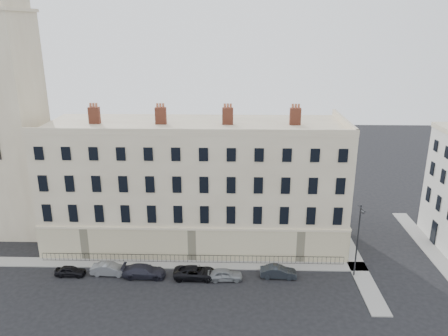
{
  "coord_description": "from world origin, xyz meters",
  "views": [
    {
      "loc": [
        -1.08,
        -39.16,
        26.34
      ],
      "look_at": [
        -2.39,
        10.0,
        10.15
      ],
      "focal_mm": 35.0,
      "sensor_mm": 36.0,
      "label": 1
    }
  ],
  "objects_px": {
    "car_f": "(278,272)",
    "streetlamp": "(358,238)",
    "car_a": "(70,271)",
    "car_d": "(195,273)",
    "car_c": "(144,271)",
    "car_b": "(110,269)",
    "car_e": "(225,274)"
  },
  "relations": [
    {
      "from": "car_f",
      "to": "streetlamp",
      "type": "distance_m",
      "value": 9.29
    },
    {
      "from": "car_b",
      "to": "streetlamp",
      "type": "relative_size",
      "value": 0.48
    },
    {
      "from": "car_d",
      "to": "car_f",
      "type": "relative_size",
      "value": 1.2
    },
    {
      "from": "car_a",
      "to": "car_b",
      "type": "xyz_separation_m",
      "value": [
        4.27,
        0.34,
        0.11
      ]
    },
    {
      "from": "car_b",
      "to": "car_d",
      "type": "distance_m",
      "value": 9.56
    },
    {
      "from": "car_c",
      "to": "car_f",
      "type": "xyz_separation_m",
      "value": [
        14.69,
        0.29,
        -0.04
      ]
    },
    {
      "from": "car_d",
      "to": "streetlamp",
      "type": "relative_size",
      "value": 0.56
    },
    {
      "from": "car_b",
      "to": "car_d",
      "type": "bearing_deg",
      "value": -90.62
    },
    {
      "from": "car_a",
      "to": "streetlamp",
      "type": "distance_m",
      "value": 31.5
    },
    {
      "from": "car_b",
      "to": "car_e",
      "type": "relative_size",
      "value": 1.07
    },
    {
      "from": "car_b",
      "to": "streetlamp",
      "type": "height_order",
      "value": "streetlamp"
    },
    {
      "from": "car_b",
      "to": "car_c",
      "type": "bearing_deg",
      "value": -93.23
    },
    {
      "from": "car_b",
      "to": "car_f",
      "type": "xyz_separation_m",
      "value": [
        18.6,
        -0.08,
        -0.01
      ]
    },
    {
      "from": "car_b",
      "to": "car_f",
      "type": "relative_size",
      "value": 1.02
    },
    {
      "from": "car_f",
      "to": "streetlamp",
      "type": "height_order",
      "value": "streetlamp"
    },
    {
      "from": "car_b",
      "to": "car_e",
      "type": "xyz_separation_m",
      "value": [
        12.78,
        -0.73,
        -0.02
      ]
    },
    {
      "from": "car_a",
      "to": "car_c",
      "type": "bearing_deg",
      "value": -90.05
    },
    {
      "from": "car_a",
      "to": "car_b",
      "type": "height_order",
      "value": "car_b"
    },
    {
      "from": "car_e",
      "to": "car_c",
      "type": "bearing_deg",
      "value": 85.09
    },
    {
      "from": "car_b",
      "to": "car_c",
      "type": "distance_m",
      "value": 3.92
    },
    {
      "from": "car_c",
      "to": "streetlamp",
      "type": "relative_size",
      "value": 0.56
    },
    {
      "from": "streetlamp",
      "to": "car_b",
      "type": "bearing_deg",
      "value": 170.64
    },
    {
      "from": "car_a",
      "to": "streetlamp",
      "type": "relative_size",
      "value": 0.39
    },
    {
      "from": "car_a",
      "to": "car_b",
      "type": "relative_size",
      "value": 0.81
    },
    {
      "from": "car_b",
      "to": "car_f",
      "type": "bearing_deg",
      "value": -88.07
    },
    {
      "from": "car_a",
      "to": "car_f",
      "type": "height_order",
      "value": "car_f"
    },
    {
      "from": "car_f",
      "to": "car_c",
      "type": "bearing_deg",
      "value": 93.3
    },
    {
      "from": "car_d",
      "to": "car_f",
      "type": "height_order",
      "value": "car_d"
    },
    {
      "from": "streetlamp",
      "to": "car_d",
      "type": "bearing_deg",
      "value": 172.53
    },
    {
      "from": "car_f",
      "to": "streetlamp",
      "type": "xyz_separation_m",
      "value": [
        8.36,
        0.38,
        4.04
      ]
    },
    {
      "from": "car_c",
      "to": "car_d",
      "type": "distance_m",
      "value": 5.64
    },
    {
      "from": "car_e",
      "to": "streetlamp",
      "type": "distance_m",
      "value": 14.78
    }
  ]
}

